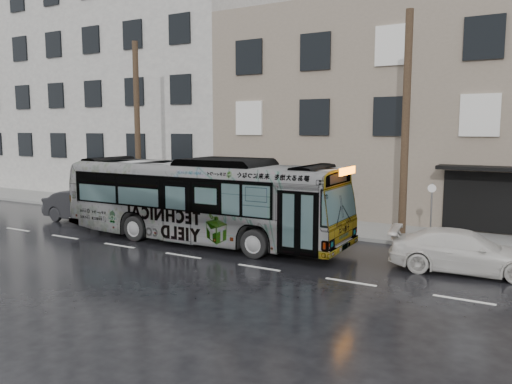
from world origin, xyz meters
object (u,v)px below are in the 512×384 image
bus (201,200)px  dark_sedan (87,206)px  utility_pole_front (406,128)px  white_sedan (464,251)px  utility_pole_rear (137,128)px  sign_post (431,214)px

bus → dark_sedan: (-7.53, 0.73, -0.94)m
utility_pole_front → white_sedan: 5.61m
utility_pole_rear → sign_post: size_ratio=3.75×
utility_pole_front → utility_pole_rear: size_ratio=1.00×
utility_pole_rear → bus: size_ratio=0.72×
white_sedan → dark_sedan: dark_sedan is taller
utility_pole_rear → sign_post: bearing=0.0°
sign_post → utility_pole_front: bearing=180.0°
sign_post → dark_sedan: 16.21m
bus → dark_sedan: bearing=84.0°
dark_sedan → white_sedan: bearing=-90.9°
bus → white_sedan: bus is taller
utility_pole_rear → white_sedan: (16.69, -2.91, -3.97)m
utility_pole_front → dark_sedan: 15.61m
sign_post → bus: bearing=-157.2°
utility_pole_front → dark_sedan: bearing=-169.3°
bus → sign_post: bearing=-67.6°
utility_pole_front → bus: 8.65m
utility_pole_front → white_sedan: utility_pole_front is taller
sign_post → white_sedan: sign_post is taller
utility_pole_rear → sign_post: utility_pole_rear is taller
bus → white_sedan: 10.10m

